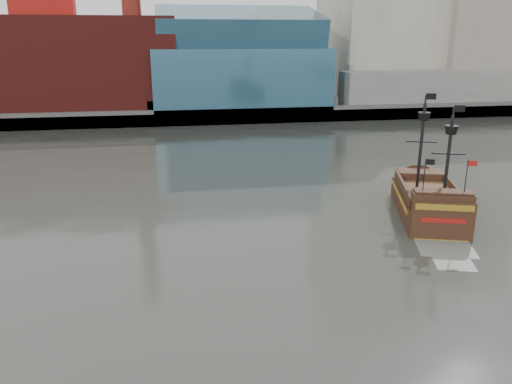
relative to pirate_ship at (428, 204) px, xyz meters
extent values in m
plane|color=#2B2E28|center=(-17.48, -15.79, -0.94)|extent=(400.00, 400.00, 0.00)
cube|color=slate|center=(-17.48, 76.21, 0.06)|extent=(220.00, 60.00, 2.00)
cube|color=#4C4C49|center=(-17.48, 46.71, 0.36)|extent=(220.00, 1.00, 2.60)
cube|color=maroon|center=(-39.48, 56.21, 8.56)|extent=(42.00, 18.00, 15.00)
cube|color=#28536C|center=(-7.48, 54.21, 6.06)|extent=(30.00, 16.00, 10.00)
cube|color=slate|center=(30.52, 50.21, 4.06)|extent=(40.00, 6.00, 6.00)
cube|color=#28536C|center=(-7.48, 54.21, 14.06)|extent=(28.00, 14.94, 8.78)
cube|color=black|center=(0.07, 0.23, -0.41)|extent=(7.47, 11.46, 2.30)
cube|color=#4A331B|center=(0.07, 0.23, 0.88)|extent=(6.72, 10.32, 0.27)
cube|color=black|center=(1.38, 4.28, 1.19)|extent=(4.23, 3.17, 0.88)
cube|color=black|center=(-1.34, -4.15, 1.54)|extent=(4.43, 2.64, 1.59)
cube|color=black|center=(-1.59, -4.92, 0.13)|extent=(4.19, 1.54, 3.54)
cube|color=olive|center=(-1.62, -5.04, 1.54)|extent=(3.81, 1.29, 0.44)
cube|color=maroon|center=(-1.62, -5.04, 0.57)|extent=(2.97, 1.02, 0.35)
cylinder|color=black|center=(-0.19, 1.71, 4.46)|extent=(0.31, 0.31, 6.90)
cylinder|color=black|center=(0.34, -1.53, 4.20)|extent=(0.31, 0.31, 6.37)
cone|color=black|center=(-0.19, 1.71, 6.85)|extent=(1.22, 1.22, 0.62)
cone|color=black|center=(0.34, -1.53, 6.32)|extent=(1.22, 1.22, 0.62)
cube|color=black|center=(0.19, 1.59, 8.44)|extent=(0.77, 0.27, 0.49)
cube|color=black|center=(0.72, -1.65, 7.91)|extent=(0.77, 0.27, 0.49)
cube|color=gray|center=(-2.04, -6.34, -0.93)|extent=(4.56, 4.18, 0.01)
camera|label=1|loc=(-20.38, -35.09, 12.94)|focal=35.00mm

